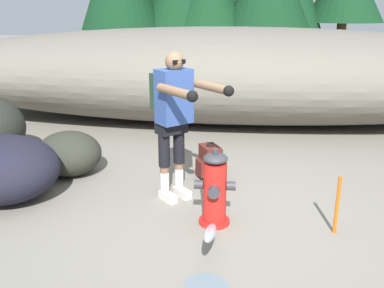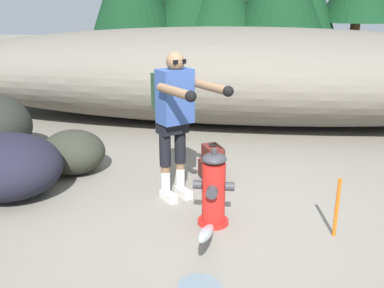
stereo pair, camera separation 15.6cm
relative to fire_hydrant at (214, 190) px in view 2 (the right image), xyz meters
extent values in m
cube|color=slate|center=(0.02, 0.12, -0.39)|extent=(56.00, 56.00, 0.04)
ellipsoid|color=#666056|center=(0.02, 4.19, 0.52)|extent=(12.89, 3.20, 1.78)
cylinder|color=red|center=(0.00, 0.00, -0.35)|extent=(0.32, 0.32, 0.04)
cylinder|color=red|center=(0.00, 0.00, -0.02)|extent=(0.24, 0.24, 0.62)
ellipsoid|color=#333338|center=(0.00, 0.00, 0.33)|extent=(0.25, 0.25, 0.10)
cylinder|color=#333338|center=(0.00, 0.00, 0.41)|extent=(0.06, 0.06, 0.05)
cylinder|color=#333338|center=(-0.16, 0.00, 0.05)|extent=(0.09, 0.09, 0.09)
cylinder|color=#333338|center=(0.16, 0.00, 0.05)|extent=(0.09, 0.09, 0.09)
cylinder|color=#333338|center=(0.00, -0.16, 0.05)|extent=(0.11, 0.09, 0.11)
ellipsoid|color=silver|center=(0.00, -0.61, -0.13)|extent=(0.10, 0.94, 0.45)
cylinder|color=slate|center=(0.00, -1.06, -0.37)|extent=(0.36, 0.36, 0.01)
cube|color=beige|center=(-0.41, 0.61, -0.33)|extent=(0.25, 0.26, 0.09)
cylinder|color=white|center=(-0.45, 0.65, -0.16)|extent=(0.10, 0.10, 0.24)
cylinder|color=brown|center=(-0.45, 0.65, 0.00)|extent=(0.10, 0.10, 0.08)
cylinder|color=black|center=(-0.45, 0.65, 0.24)|extent=(0.13, 0.13, 0.41)
cube|color=beige|center=(-0.56, 0.47, -0.33)|extent=(0.25, 0.26, 0.09)
cylinder|color=white|center=(-0.60, 0.52, -0.16)|extent=(0.10, 0.10, 0.24)
cylinder|color=brown|center=(-0.60, 0.52, 0.00)|extent=(0.10, 0.10, 0.08)
cylinder|color=black|center=(-0.60, 0.52, 0.24)|extent=(0.13, 0.13, 0.41)
cube|color=black|center=(-0.53, 0.59, 0.49)|extent=(0.37, 0.36, 0.16)
cube|color=#2D4784|center=(-0.49, 0.54, 0.83)|extent=(0.43, 0.42, 0.59)
cube|color=#1E3823|center=(-0.62, 0.69, 0.86)|extent=(0.31, 0.31, 0.40)
sphere|color=brown|center=(-0.47, 0.52, 1.21)|extent=(0.20, 0.20, 0.20)
cube|color=black|center=(-0.42, 0.46, 1.21)|extent=(0.12, 0.12, 0.04)
cylinder|color=brown|center=(-0.07, 0.41, 0.97)|extent=(0.46, 0.49, 0.09)
sphere|color=black|center=(0.11, 0.21, 0.97)|extent=(0.11, 0.11, 0.11)
cylinder|color=brown|center=(-0.40, 0.12, 0.97)|extent=(0.46, 0.49, 0.09)
sphere|color=black|center=(-0.22, -0.08, 0.97)|extent=(0.11, 0.11, 0.11)
cube|color=#511E19|center=(-0.13, 1.19, -0.15)|extent=(0.31, 0.36, 0.44)
cube|color=#511E19|center=(-0.25, 1.14, -0.22)|extent=(0.15, 0.21, 0.20)
torus|color=black|center=(-0.13, 1.19, 0.09)|extent=(0.10, 0.10, 0.02)
cube|color=black|center=(0.01, 1.17, -0.15)|extent=(0.05, 0.06, 0.37)
cube|color=black|center=(-0.07, 1.32, -0.15)|extent=(0.05, 0.06, 0.37)
ellipsoid|color=black|center=(-2.42, 0.31, 0.00)|extent=(1.28, 1.15, 0.75)
ellipsoid|color=#2C2D24|center=(-1.98, 1.12, -0.08)|extent=(0.89, 0.84, 0.58)
cylinder|color=#47331E|center=(-3.56, 9.82, 0.34)|extent=(0.31, 0.31, 1.43)
cylinder|color=#47331E|center=(-1.76, 10.57, 0.34)|extent=(0.34, 0.34, 1.43)
cylinder|color=#47331E|center=(-0.78, 10.25, 0.30)|extent=(0.33, 0.33, 1.34)
cylinder|color=#47331E|center=(1.00, 10.20, 0.27)|extent=(0.35, 0.35, 1.29)
cylinder|color=#47331E|center=(1.84, 10.72, 0.17)|extent=(0.27, 0.27, 1.08)
cylinder|color=#47331E|center=(3.56, 11.08, 0.44)|extent=(0.31, 0.31, 1.63)
cylinder|color=#E55914|center=(1.19, -0.07, -0.07)|extent=(0.04, 0.04, 0.60)
camera|label=1|loc=(0.20, -3.87, 1.75)|focal=39.36mm
camera|label=2|loc=(0.35, -3.85, 1.75)|focal=39.36mm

